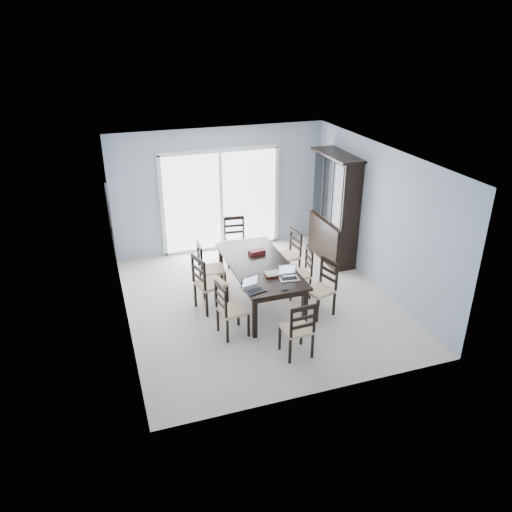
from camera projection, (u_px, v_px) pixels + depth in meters
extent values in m
plane|color=beige|center=(259.00, 302.00, 8.79)|extent=(5.00, 5.00, 0.00)
plane|color=white|center=(260.00, 156.00, 7.68)|extent=(5.00, 5.00, 0.00)
cube|color=#9AA8B8|center=(220.00, 190.00, 10.38)|extent=(4.50, 0.02, 2.60)
cube|color=#9AA8B8|center=(120.00, 252.00, 7.58)|extent=(0.02, 5.00, 2.60)
cube|color=#9AA8B8|center=(379.00, 218.00, 8.89)|extent=(0.02, 5.00, 2.60)
cube|color=gray|center=(211.00, 233.00, 11.81)|extent=(4.50, 2.00, 0.10)
cube|color=#99999E|center=(201.00, 196.00, 12.41)|extent=(4.50, 0.06, 1.10)
cube|color=black|center=(259.00, 265.00, 8.48)|extent=(1.00, 2.20, 0.04)
cube|color=black|center=(259.00, 268.00, 8.50)|extent=(0.88, 2.08, 0.10)
cube|color=black|center=(255.00, 318.00, 7.66)|extent=(0.07, 0.07, 0.69)
cube|color=black|center=(305.00, 309.00, 7.91)|extent=(0.07, 0.07, 0.69)
cube|color=black|center=(221.00, 264.00, 9.38)|extent=(0.07, 0.07, 0.69)
cube|color=black|center=(263.00, 258.00, 9.62)|extent=(0.07, 0.07, 0.69)
cube|color=black|center=(332.00, 239.00, 10.26)|extent=(0.45, 1.30, 0.85)
cube|color=black|center=(337.00, 189.00, 9.81)|extent=(0.38, 1.30, 1.30)
cube|color=black|center=(338.00, 155.00, 9.52)|extent=(0.50, 1.38, 0.05)
cube|color=black|center=(338.00, 196.00, 9.40)|extent=(0.02, 0.36, 1.18)
cube|color=black|center=(328.00, 190.00, 9.76)|extent=(0.02, 0.36, 1.18)
cube|color=black|center=(319.00, 184.00, 10.12)|extent=(0.02, 0.36, 1.18)
cube|color=silver|center=(221.00, 202.00, 10.47)|extent=(2.40, 0.02, 2.10)
cube|color=white|center=(220.00, 150.00, 9.99)|extent=(2.52, 0.05, 0.08)
cube|color=white|center=(221.00, 202.00, 10.46)|extent=(0.06, 0.05, 2.10)
cube|color=white|center=(223.00, 247.00, 10.89)|extent=(2.52, 0.05, 0.05)
cube|color=black|center=(218.00, 320.00, 7.87)|extent=(0.04, 0.04, 0.41)
cube|color=black|center=(227.00, 331.00, 7.59)|extent=(0.04, 0.04, 0.41)
cube|color=black|center=(238.00, 314.00, 8.03)|extent=(0.04, 0.04, 0.41)
cube|color=black|center=(249.00, 325.00, 7.74)|extent=(0.04, 0.04, 0.41)
cube|color=#D8B690|center=(233.00, 310.00, 7.71)|extent=(0.46, 0.46, 0.05)
cube|color=black|center=(195.00, 295.00, 8.55)|extent=(0.05, 0.05, 0.45)
cube|color=black|center=(207.00, 305.00, 8.25)|extent=(0.05, 0.05, 0.45)
cube|color=black|center=(215.00, 289.00, 8.76)|extent=(0.05, 0.05, 0.45)
cube|color=black|center=(227.00, 298.00, 8.46)|extent=(0.05, 0.05, 0.45)
cube|color=#D8B690|center=(211.00, 284.00, 8.40)|extent=(0.54, 0.54, 0.05)
cube|color=black|center=(200.00, 278.00, 9.13)|extent=(0.04, 0.04, 0.44)
cube|color=black|center=(204.00, 288.00, 8.80)|extent=(0.04, 0.04, 0.44)
cube|color=black|center=(221.00, 276.00, 9.23)|extent=(0.04, 0.04, 0.44)
cube|color=black|center=(225.00, 285.00, 8.89)|extent=(0.04, 0.04, 0.44)
cube|color=#D8B690|center=(212.00, 270.00, 8.91)|extent=(0.45, 0.45, 0.05)
cube|color=black|center=(334.00, 304.00, 8.31)|extent=(0.04, 0.04, 0.42)
cube|color=black|center=(319.00, 295.00, 8.59)|extent=(0.04, 0.04, 0.42)
cube|color=black|center=(317.00, 311.00, 8.12)|extent=(0.04, 0.04, 0.42)
cube|color=black|center=(303.00, 301.00, 8.39)|extent=(0.04, 0.04, 0.42)
cube|color=#D8B690|center=(319.00, 290.00, 8.25)|extent=(0.51, 0.51, 0.05)
cube|color=black|center=(310.00, 289.00, 8.81)|extent=(0.04, 0.04, 0.40)
cube|color=black|center=(304.00, 280.00, 9.12)|extent=(0.04, 0.04, 0.40)
cube|color=black|center=(291.00, 291.00, 8.75)|extent=(0.04, 0.04, 0.40)
cube|color=black|center=(286.00, 281.00, 9.06)|extent=(0.04, 0.04, 0.40)
cube|color=#D8B690|center=(298.00, 274.00, 8.84)|extent=(0.44, 0.44, 0.05)
cube|color=black|center=(299.00, 269.00, 9.51)|extent=(0.04, 0.04, 0.41)
cube|color=black|center=(289.00, 262.00, 9.80)|extent=(0.04, 0.04, 0.41)
cube|color=black|center=(283.00, 273.00, 9.35)|extent=(0.04, 0.04, 0.41)
cube|color=black|center=(273.00, 265.00, 9.64)|extent=(0.04, 0.04, 0.41)
cube|color=#D8B690|center=(286.00, 256.00, 9.48)|extent=(0.46, 0.46, 0.05)
cube|color=black|center=(290.00, 351.00, 7.12)|extent=(0.03, 0.03, 0.41)
cube|color=black|center=(312.00, 346.00, 7.24)|extent=(0.03, 0.03, 0.41)
cube|color=black|center=(280.00, 338.00, 7.43)|extent=(0.03, 0.03, 0.41)
cube|color=black|center=(301.00, 333.00, 7.55)|extent=(0.03, 0.03, 0.41)
cube|color=#D8B690|center=(296.00, 329.00, 7.24)|extent=(0.42, 0.42, 0.05)
cube|color=black|center=(244.00, 250.00, 10.27)|extent=(0.04, 0.04, 0.43)
cube|color=black|center=(225.00, 252.00, 10.20)|extent=(0.04, 0.04, 0.43)
cube|color=black|center=(247.00, 258.00, 9.94)|extent=(0.04, 0.04, 0.43)
cube|color=black|center=(228.00, 259.00, 9.87)|extent=(0.04, 0.04, 0.43)
cube|color=#D8B690|center=(236.00, 244.00, 9.97)|extent=(0.46, 0.46, 0.05)
cube|color=black|center=(255.00, 290.00, 7.61)|extent=(0.35, 0.29, 0.02)
cube|color=silver|center=(255.00, 284.00, 7.56)|extent=(0.27, 0.10, 0.16)
cube|color=#B7B7B9|center=(289.00, 279.00, 7.96)|extent=(0.33, 0.25, 0.02)
cube|color=silver|center=(289.00, 273.00, 7.91)|extent=(0.27, 0.07, 0.16)
cube|color=maroon|center=(273.00, 274.00, 8.07)|extent=(0.27, 0.22, 0.03)
cube|color=gold|center=(274.00, 273.00, 8.07)|extent=(0.27, 0.21, 0.01)
cube|color=black|center=(285.00, 290.00, 7.63)|extent=(0.10, 0.06, 0.01)
cube|color=#440F0D|center=(257.00, 252.00, 8.81)|extent=(0.30, 0.18, 0.07)
cube|color=maroon|center=(195.00, 213.00, 11.49)|extent=(2.17, 2.00, 0.96)
cube|color=#959595|center=(194.00, 192.00, 11.27)|extent=(2.24, 2.06, 0.06)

